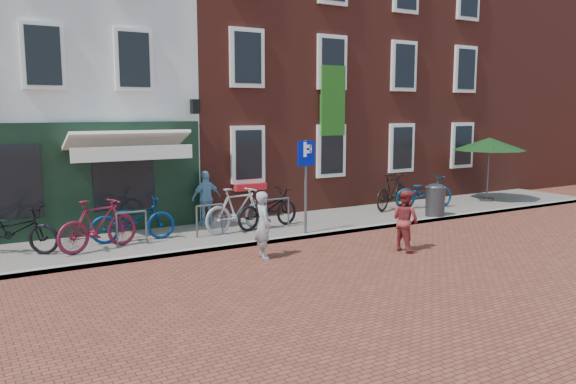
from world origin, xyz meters
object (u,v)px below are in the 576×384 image
woman (263,225)px  bicycle_1 (98,225)px  bicycle_4 (268,209)px  bicycle_6 (424,192)px  bicycle_0 (14,230)px  cafe_person (206,198)px  litter_bin (435,198)px  parking_sign (306,169)px  bicycle_2 (133,220)px  parasol (489,142)px  bicycle_3 (238,210)px  bicycle_5 (392,191)px  boy (405,220)px

woman → bicycle_1: woman is taller
bicycle_4 → bicycle_6: bearing=-99.2°
bicycle_0 → cafe_person: bearing=-46.1°
litter_bin → parking_sign: 4.86m
bicycle_0 → bicycle_4: (6.26, -0.38, 0.00)m
parking_sign → bicycle_2: size_ratio=1.19×
parking_sign → cafe_person: parking_sign is taller
cafe_person → parasol: bearing=167.3°
woman → bicycle_6: bearing=-57.8°
parasol → bicycle_1: size_ratio=1.27×
litter_bin → bicycle_1: 9.86m
parasol → bicycle_3: parasol is taller
litter_bin → bicycle_3: size_ratio=0.54×
bicycle_2 → bicycle_6: bearing=-85.0°
bicycle_0 → bicycle_2: same height
cafe_person → bicycle_6: bearing=164.7°
woman → bicycle_5: 7.04m
cafe_person → bicycle_0: cafe_person is taller
bicycle_6 → parking_sign: bearing=117.7°
cafe_person → bicycle_3: size_ratio=0.77×
parking_sign → bicycle_0: parking_sign is taller
litter_bin → cafe_person: (-6.53, 2.30, 0.21)m
parking_sign → cafe_person: size_ratio=1.60×
parking_sign → bicycle_2: bearing=161.8°
litter_bin → bicycle_5: 1.61m
litter_bin → cafe_person: 6.92m
litter_bin → bicycle_1: bearing=175.3°
bicycle_1 → cafe_person: bearing=-82.1°
bicycle_5 → boy: bearing=121.3°
bicycle_3 → bicycle_6: bearing=-95.4°
boy → woman: bearing=67.6°
bicycle_0 → bicycle_6: size_ratio=1.00×
boy → bicycle_3: bearing=34.1°
parking_sign → bicycle_5: bearing=20.5°
litter_bin → parasol: parasol is taller
litter_bin → boy: (-3.52, -2.53, 0.08)m
woman → bicycle_3: woman is taller
parasol → woman: parasol is taller
cafe_person → bicycle_2: 2.56m
parking_sign → woman: size_ratio=1.61×
litter_bin → bicycle_6: bicycle_6 is taller
woman → bicycle_2: (-2.16, 2.73, -0.12)m
bicycle_2 → litter_bin: bearing=-92.9°
bicycle_0 → bicycle_1: 1.80m
bicycle_4 → bicycle_2: bearing=74.6°
woman → cafe_person: (0.19, 3.73, 0.11)m
bicycle_6 → litter_bin: bearing=164.3°
litter_bin → boy: boy is taller
cafe_person → bicycle_5: 6.22m
cafe_person → litter_bin: bearing=153.7°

